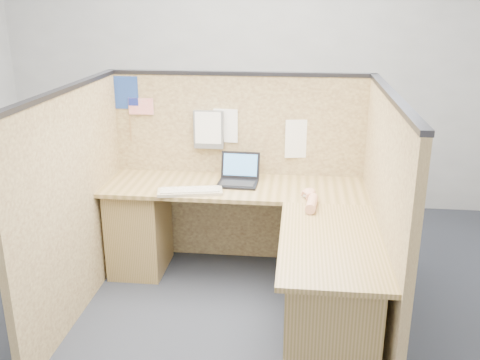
# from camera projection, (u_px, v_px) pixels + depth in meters

# --- Properties ---
(floor) EXTENTS (5.00, 5.00, 0.00)m
(floor) POSITION_uv_depth(u_px,v_px,m) (222.00, 321.00, 3.58)
(floor) COLOR black
(floor) RESTS_ON ground
(wall_back) EXTENTS (5.00, 0.00, 5.00)m
(wall_back) POSITION_uv_depth(u_px,v_px,m) (254.00, 68.00, 5.25)
(wall_back) COLOR #999B9E
(wall_back) RESTS_ON floor
(cubicle_partitions) EXTENTS (2.06, 1.83, 1.53)m
(cubicle_partitions) POSITION_uv_depth(u_px,v_px,m) (230.00, 192.00, 3.74)
(cubicle_partitions) COLOR brown
(cubicle_partitions) RESTS_ON floor
(l_desk) EXTENTS (1.95, 1.75, 0.73)m
(l_desk) POSITION_uv_depth(u_px,v_px,m) (254.00, 251.00, 3.70)
(l_desk) COLOR brown
(l_desk) RESTS_ON floor
(laptop) EXTENTS (0.30, 0.29, 0.21)m
(laptop) POSITION_uv_depth(u_px,v_px,m) (239.00, 176.00, 4.03)
(laptop) COLOR black
(laptop) RESTS_ON l_desk
(keyboard) EXTENTS (0.48, 0.25, 0.03)m
(keyboard) POSITION_uv_depth(u_px,v_px,m) (190.00, 191.00, 3.82)
(keyboard) COLOR #9E937B
(keyboard) RESTS_ON l_desk
(mouse) EXTENTS (0.11, 0.07, 0.04)m
(mouse) POSITION_uv_depth(u_px,v_px,m) (309.00, 195.00, 3.73)
(mouse) COLOR silver
(mouse) RESTS_ON l_desk
(hand_forearm) EXTENTS (0.10, 0.37, 0.08)m
(hand_forearm) POSITION_uv_depth(u_px,v_px,m) (311.00, 200.00, 3.60)
(hand_forearm) COLOR tan
(hand_forearm) RESTS_ON l_desk
(blue_poster) EXTENTS (0.19, 0.01, 0.25)m
(blue_poster) POSITION_uv_depth(u_px,v_px,m) (126.00, 93.00, 4.15)
(blue_poster) COLOR navy
(blue_poster) RESTS_ON cubicle_partitions
(american_flag) EXTENTS (0.20, 0.01, 0.34)m
(american_flag) POSITION_uv_depth(u_px,v_px,m) (138.00, 108.00, 4.16)
(american_flag) COLOR olive
(american_flag) RESTS_ON cubicle_partitions
(file_holder) EXTENTS (0.23, 0.05, 0.30)m
(file_holder) POSITION_uv_depth(u_px,v_px,m) (209.00, 129.00, 4.14)
(file_holder) COLOR slate
(file_holder) RESTS_ON cubicle_partitions
(paper_left) EXTENTS (0.21, 0.02, 0.26)m
(paper_left) POSITION_uv_depth(u_px,v_px,m) (225.00, 126.00, 4.14)
(paper_left) COLOR white
(paper_left) RESTS_ON cubicle_partitions
(paper_right) EXTENTS (0.23, 0.04, 0.30)m
(paper_right) POSITION_uv_depth(u_px,v_px,m) (300.00, 139.00, 4.11)
(paper_right) COLOR white
(paper_right) RESTS_ON cubicle_partitions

